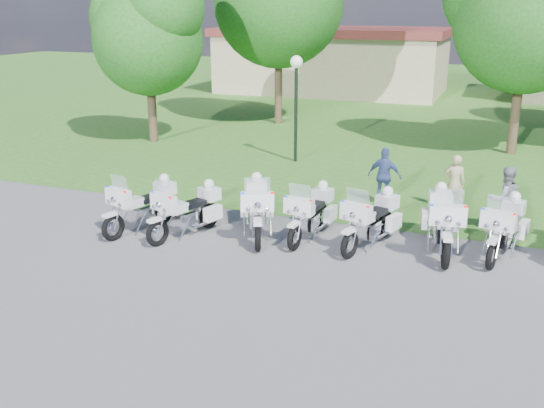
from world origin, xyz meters
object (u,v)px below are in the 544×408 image
(motorcycle_2, at_px, (257,207))
(motorcycle_5, at_px, (442,221))
(motorcycle_3, at_px, (311,212))
(motorcycle_1, at_px, (188,210))
(bystander_b, at_px, (505,200))
(lamp_post, at_px, (296,82))
(bystander_a, at_px, (454,183))
(motorcycle_6, at_px, (505,227))
(bystander_c, at_px, (384,176))
(motorcycle_4, at_px, (372,219))
(motorcycle_0, at_px, (144,204))

(motorcycle_2, distance_m, motorcycle_5, 4.43)
(motorcycle_3, bearing_deg, motorcycle_5, -168.69)
(motorcycle_1, xyz_separation_m, motorcycle_3, (2.89, 0.95, -0.01))
(motorcycle_1, distance_m, bystander_b, 7.90)
(lamp_post, xyz_separation_m, bystander_a, (5.93, -3.70, -2.11))
(bystander_b, bearing_deg, bystander_a, -70.33)
(motorcycle_2, distance_m, bystander_b, 6.19)
(motorcycle_2, bearing_deg, motorcycle_6, 165.25)
(bystander_a, bearing_deg, motorcycle_6, 119.63)
(motorcycle_3, bearing_deg, lamp_post, -62.27)
(bystander_c, bearing_deg, motorcycle_4, 100.56)
(motorcycle_2, height_order, bystander_b, motorcycle_2)
(motorcycle_1, bearing_deg, lamp_post, -70.40)
(motorcycle_2, height_order, motorcycle_6, motorcycle_2)
(motorcycle_2, xyz_separation_m, motorcycle_5, (4.39, 0.61, 0.01))
(motorcycle_3, bearing_deg, motorcycle_0, 19.43)
(motorcycle_0, xyz_separation_m, motorcycle_5, (7.22, 1.30, 0.06))
(motorcycle_4, bearing_deg, bystander_a, -97.65)
(motorcycle_4, height_order, bystander_c, bystander_c)
(motorcycle_6, bearing_deg, motorcycle_5, 21.66)
(motorcycle_4, xyz_separation_m, bystander_b, (2.89, 2.13, 0.18))
(motorcycle_1, relative_size, motorcycle_5, 0.87)
(motorcycle_2, relative_size, bystander_c, 1.45)
(bystander_b, bearing_deg, motorcycle_0, -5.48)
(motorcycle_1, distance_m, motorcycle_2, 1.71)
(bystander_c, bearing_deg, bystander_b, 164.19)
(motorcycle_3, xyz_separation_m, bystander_a, (3.07, 3.42, 0.14))
(motorcycle_0, bearing_deg, lamp_post, -82.49)
(lamp_post, relative_size, bystander_b, 2.24)
(motorcycle_4, relative_size, motorcycle_6, 0.97)
(motorcycle_4, bearing_deg, lamp_post, -41.75)
(motorcycle_6, xyz_separation_m, lamp_post, (-7.30, 6.59, 2.22))
(lamp_post, bearing_deg, motorcycle_2, -78.16)
(motorcycle_1, xyz_separation_m, motorcycle_6, (7.33, 1.48, 0.02))
(motorcycle_6, distance_m, bystander_b, 1.58)
(bystander_a, bearing_deg, bystander_c, 7.81)
(bystander_a, relative_size, bystander_b, 0.93)
(motorcycle_3, bearing_deg, bystander_c, -103.29)
(motorcycle_6, xyz_separation_m, bystander_a, (-1.37, 2.89, 0.11))
(motorcycle_0, distance_m, motorcycle_2, 2.91)
(motorcycle_5, bearing_deg, lamp_post, -60.21)
(motorcycle_3, xyz_separation_m, bystander_b, (4.39, 2.10, 0.20))
(motorcycle_6, relative_size, bystander_b, 1.40)
(motorcycle_5, height_order, bystander_b, motorcycle_5)
(motorcycle_3, xyz_separation_m, bystander_c, (1.14, 3.30, 0.17))
(bystander_a, bearing_deg, motorcycle_3, 52.29)
(motorcycle_1, distance_m, bystander_a, 7.39)
(motorcycle_1, height_order, bystander_b, bystander_b)
(motorcycle_3, distance_m, bystander_a, 4.59)
(motorcycle_1, relative_size, bystander_b, 1.32)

